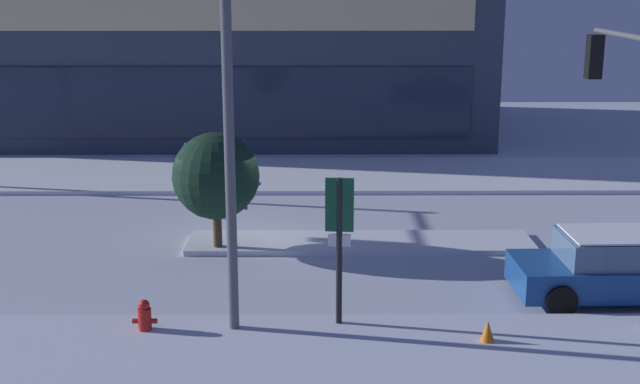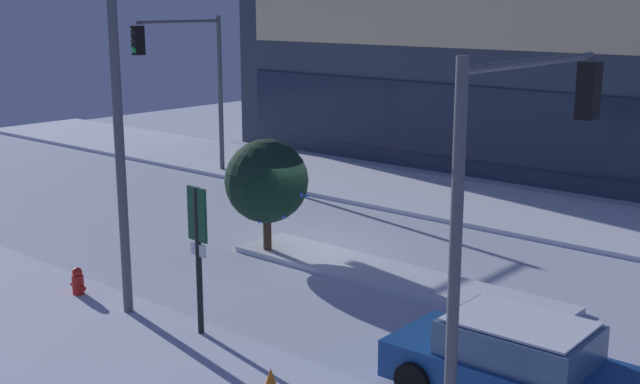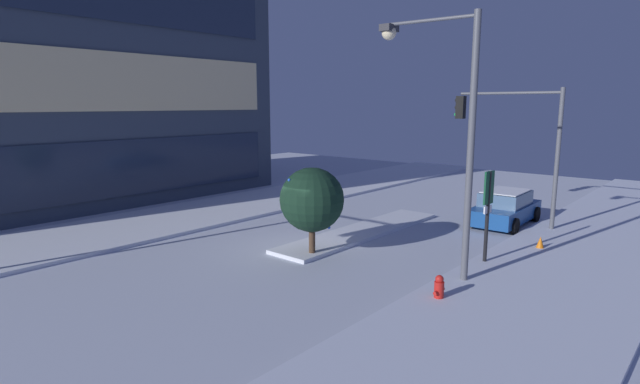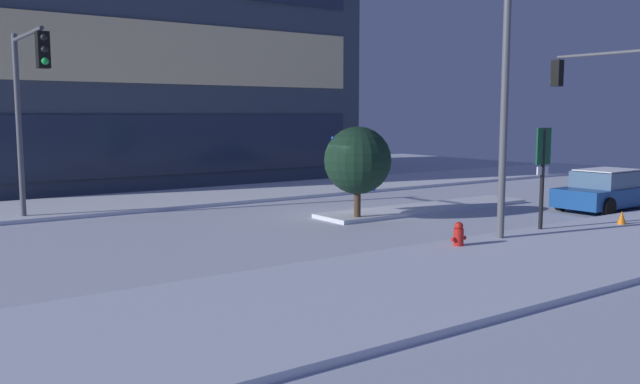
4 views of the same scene
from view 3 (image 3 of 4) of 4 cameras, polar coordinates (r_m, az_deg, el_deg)
name	(u,v)px [view 3 (image 3 of 4)]	position (r m, az deg, el deg)	size (l,w,h in m)	color
ground	(304,251)	(17.80, -1.90, -6.83)	(52.00, 52.00, 0.00)	silver
curb_strip_near	(525,306)	(14.07, 22.51, -12.01)	(52.00, 5.20, 0.14)	silver
curb_strip_far	(179,218)	(23.53, -15.92, -2.85)	(52.00, 5.20, 0.14)	silver
median_strip	(362,231)	(20.26, 4.88, -4.56)	(9.00, 1.80, 0.14)	silver
car_near	(505,208)	(23.01, 20.53, -1.76)	(4.47, 2.11, 1.49)	#19478C
traffic_light_corner_near_right	(513,130)	(22.48, 21.32, 6.66)	(0.32, 4.60, 5.84)	#565960
street_lamp_arched	(445,110)	(14.68, 14.19, 9.10)	(0.56, 3.00, 7.66)	#565960
fire_hydrant	(439,289)	(13.65, 13.56, -10.86)	(0.48, 0.26, 0.76)	red
parking_info_sign	(488,206)	(16.67, 18.78, -1.49)	(0.55, 0.12, 3.10)	black
decorated_tree_median	(312,200)	(16.72, -0.94, -0.92)	(2.22, 2.25, 3.09)	#473323
construction_cone	(540,244)	(19.35, 24.03, -5.49)	(0.36, 0.36, 0.55)	orange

